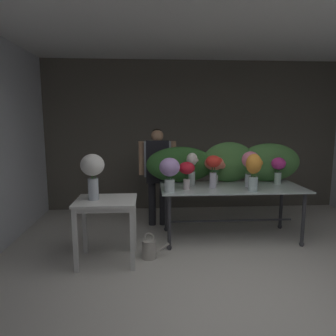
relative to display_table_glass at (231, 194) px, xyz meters
name	(u,v)px	position (x,y,z in m)	size (l,w,h in m)	color
ground_plane	(210,239)	(-0.31, -0.03, -0.68)	(7.64, 7.64, 0.00)	beige
wall_back	(194,136)	(-0.31, 1.70, 0.76)	(5.86, 0.12, 2.87)	#5B564C
ceiling_slab	(214,30)	(-0.31, -0.03, 2.25)	(5.98, 3.59, 0.12)	silver
display_table_glass	(231,194)	(0.00, 0.00, 0.00)	(2.06, 0.91, 0.80)	#B4C4C4
side_table_white	(106,208)	(-1.73, -0.64, 0.01)	(0.73, 0.60, 0.80)	white
florist	(157,166)	(-1.06, 0.66, 0.32)	(0.61, 0.24, 1.61)	#232328
foliage_backdrop	(228,163)	(0.04, 0.34, 0.41)	(2.42, 0.30, 0.62)	#2D6028
vase_sunset_peonies	(254,169)	(0.21, -0.32, 0.42)	(0.23, 0.21, 0.51)	silver
vase_lilac_stock	(170,171)	(-0.92, -0.28, 0.40)	(0.28, 0.28, 0.46)	silver
vase_scarlet_hydrangea	(213,167)	(-0.29, -0.09, 0.42)	(0.23, 0.21, 0.47)	silver
vase_crimson_freesia	(187,171)	(-0.68, -0.15, 0.37)	(0.22, 0.22, 0.39)	silver
vase_ivory_lilies	(192,166)	(-0.56, 0.12, 0.39)	(0.18, 0.16, 0.48)	silver
vase_coral_anemones	(215,166)	(-0.22, 0.17, 0.40)	(0.32, 0.29, 0.43)	silver
vase_rosy_ranunculus	(250,165)	(0.25, -0.05, 0.43)	(0.25, 0.25, 0.52)	silver
vase_magenta_tulips	(279,167)	(0.76, 0.14, 0.37)	(0.21, 0.21, 0.40)	silver
vase_white_roses_tall	(92,170)	(-1.87, -0.64, 0.48)	(0.28, 0.28, 0.56)	silver
watering_can	(150,249)	(-1.20, -0.60, -0.55)	(0.35, 0.18, 0.34)	#B7B2A8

